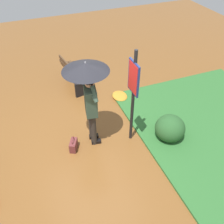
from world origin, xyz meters
The scene contains 8 objects.
ground_plane centered at (0.00, 0.00, 0.00)m, with size 18.00×18.00×0.00m, color brown.
grass_verge centered at (-0.83, -3.15, 0.03)m, with size 4.80×4.00×0.05m.
person_with_umbrella centered at (0.09, -0.06, 1.55)m, with size 0.96×0.96×2.04m.
info_sign_post centered at (-0.22, -0.92, 1.44)m, with size 0.44×0.07×2.30m.
handbag centered at (-0.07, 0.43, 0.13)m, with size 0.33×0.26×0.37m.
park_bench centered at (2.52, -0.27, 0.40)m, with size 1.40×0.58×0.75m.
shrub_cluster centered at (-0.52, -1.80, 0.30)m, with size 0.78×0.71×0.64m.
leaf_pile_by_bench centered at (1.38, -1.32, 0.06)m, with size 0.53×0.42×0.12m.
Camera 1 is at (-3.98, 1.02, 4.34)m, focal length 39.74 mm.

